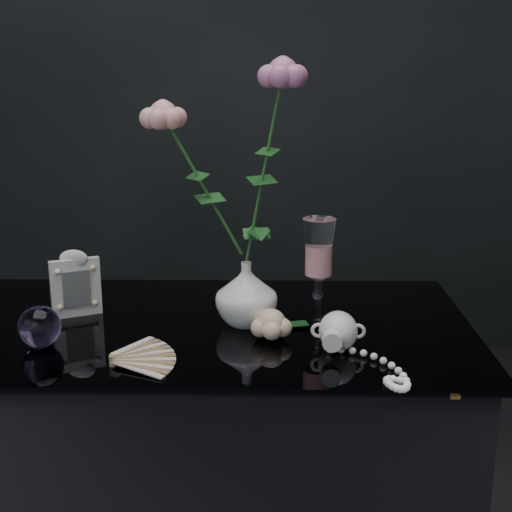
# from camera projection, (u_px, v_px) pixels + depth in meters

# --- Properties ---
(table) EXTENTS (1.05, 0.58, 0.76)m
(table) POSITION_uv_depth(u_px,v_px,m) (210.00, 491.00, 1.52)
(table) COLOR black
(table) RESTS_ON ground
(vase) EXTENTS (0.15, 0.15, 0.13)m
(vase) POSITION_uv_depth(u_px,v_px,m) (246.00, 294.00, 1.40)
(vase) COLOR white
(vase) RESTS_ON table
(wine_glass) EXTENTS (0.08, 0.08, 0.21)m
(wine_glass) POSITION_uv_depth(u_px,v_px,m) (318.00, 272.00, 1.39)
(wine_glass) COLOR white
(wine_glass) RESTS_ON table
(picture_frame) EXTENTS (0.13, 0.12, 0.14)m
(picture_frame) POSITION_uv_depth(u_px,v_px,m) (75.00, 283.00, 1.45)
(picture_frame) COLOR silver
(picture_frame) RESTS_ON table
(paperweight) EXTENTS (0.08, 0.08, 0.08)m
(paperweight) POSITION_uv_depth(u_px,v_px,m) (40.00, 327.00, 1.30)
(paperweight) COLOR #A47FCF
(paperweight) RESTS_ON table
(paper_fan) EXTENTS (0.23, 0.19, 0.02)m
(paper_fan) POSITION_uv_depth(u_px,v_px,m) (113.00, 360.00, 1.22)
(paper_fan) COLOR beige
(paper_fan) RESTS_ON table
(loose_rose) EXTENTS (0.17, 0.20, 0.06)m
(loose_rose) POSITION_uv_depth(u_px,v_px,m) (271.00, 324.00, 1.34)
(loose_rose) COLOR #FFCDA4
(loose_rose) RESTS_ON table
(pearl_jar) EXTENTS (0.26, 0.27, 0.07)m
(pearl_jar) POSITION_uv_depth(u_px,v_px,m) (338.00, 329.00, 1.29)
(pearl_jar) COLOR white
(pearl_jar) RESTS_ON table
(roses) EXTENTS (0.29, 0.11, 0.43)m
(roses) POSITION_uv_depth(u_px,v_px,m) (233.00, 162.00, 1.33)
(roses) COLOR pink
(roses) RESTS_ON vase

